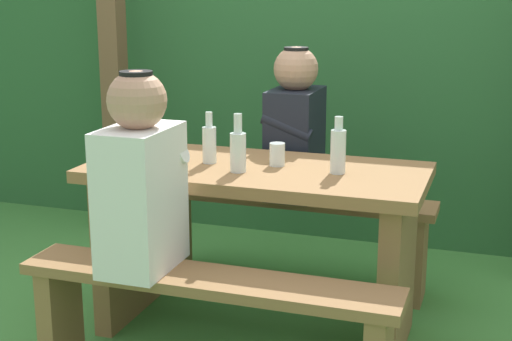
{
  "coord_description": "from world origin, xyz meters",
  "views": [
    {
      "loc": [
        0.96,
        -2.85,
        1.48
      ],
      "look_at": [
        0.0,
        0.0,
        0.72
      ],
      "focal_mm": 52.75,
      "sensor_mm": 36.0,
      "label": 1
    }
  ],
  "objects_px": {
    "person_white_shirt": "(140,179)",
    "bottle_right": "(338,149)",
    "bottle_left": "(210,142)",
    "drinking_glass": "(277,154)",
    "picnic_table": "(256,221)",
    "bench_near": "(207,310)",
    "bottle_center": "(238,149)",
    "bench_far": "(291,221)",
    "person_black_coat": "(295,128)"
  },
  "relations": [
    {
      "from": "bottle_right",
      "to": "person_white_shirt",
      "type": "bearing_deg",
      "value": -137.28
    },
    {
      "from": "picnic_table",
      "to": "person_white_shirt",
      "type": "xyz_separation_m",
      "value": [
        -0.25,
        -0.54,
        0.3
      ]
    },
    {
      "from": "bench_far",
      "to": "bottle_right",
      "type": "distance_m",
      "value": 0.82
    },
    {
      "from": "picnic_table",
      "to": "bottle_left",
      "type": "distance_m",
      "value": 0.38
    },
    {
      "from": "person_black_coat",
      "to": "bottle_center",
      "type": "distance_m",
      "value": 0.65
    },
    {
      "from": "bench_near",
      "to": "bottle_right",
      "type": "distance_m",
      "value": 0.82
    },
    {
      "from": "person_white_shirt",
      "to": "bottle_center",
      "type": "distance_m",
      "value": 0.49
    },
    {
      "from": "person_white_shirt",
      "to": "bottle_left",
      "type": "distance_m",
      "value": 0.55
    },
    {
      "from": "bench_near",
      "to": "person_black_coat",
      "type": "xyz_separation_m",
      "value": [
        0.01,
        1.09,
        0.47
      ]
    },
    {
      "from": "person_white_shirt",
      "to": "bottle_right",
      "type": "bearing_deg",
      "value": 42.72
    },
    {
      "from": "drinking_glass",
      "to": "bottle_center",
      "type": "xyz_separation_m",
      "value": [
        -0.12,
        -0.15,
        0.04
      ]
    },
    {
      "from": "bench_near",
      "to": "drinking_glass",
      "type": "height_order",
      "value": "drinking_glass"
    },
    {
      "from": "drinking_glass",
      "to": "bottle_right",
      "type": "bearing_deg",
      "value": -8.49
    },
    {
      "from": "bench_far",
      "to": "person_white_shirt",
      "type": "relative_size",
      "value": 1.95
    },
    {
      "from": "bench_near",
      "to": "bench_far",
      "type": "xyz_separation_m",
      "value": [
        0.0,
        1.09,
        0.0
      ]
    },
    {
      "from": "person_black_coat",
      "to": "bottle_right",
      "type": "distance_m",
      "value": 0.63
    },
    {
      "from": "person_white_shirt",
      "to": "bottle_right",
      "type": "xyz_separation_m",
      "value": [
        0.59,
        0.55,
        0.04
      ]
    },
    {
      "from": "bench_far",
      "to": "drinking_glass",
      "type": "distance_m",
      "value": 0.68
    },
    {
      "from": "bench_far",
      "to": "bottle_left",
      "type": "relative_size",
      "value": 6.44
    },
    {
      "from": "bench_far",
      "to": "bottle_left",
      "type": "height_order",
      "value": "bottle_left"
    },
    {
      "from": "bottle_left",
      "to": "bench_far",
      "type": "bearing_deg",
      "value": 69.19
    },
    {
      "from": "bottle_center",
      "to": "bottle_right",
      "type": "bearing_deg",
      "value": 15.72
    },
    {
      "from": "bottle_right",
      "to": "bench_near",
      "type": "bearing_deg",
      "value": -121.92
    },
    {
      "from": "drinking_glass",
      "to": "person_black_coat",
      "type": "bearing_deg",
      "value": 97.41
    },
    {
      "from": "drinking_glass",
      "to": "picnic_table",
      "type": "bearing_deg",
      "value": -150.5
    },
    {
      "from": "bottle_right",
      "to": "bottle_left",
      "type": "bearing_deg",
      "value": -179.87
    },
    {
      "from": "bottle_right",
      "to": "person_black_coat",
      "type": "bearing_deg",
      "value": 121.51
    },
    {
      "from": "person_black_coat",
      "to": "drinking_glass",
      "type": "distance_m",
      "value": 0.5
    },
    {
      "from": "picnic_table",
      "to": "bottle_center",
      "type": "bearing_deg",
      "value": -111.49
    },
    {
      "from": "bottle_center",
      "to": "bottle_left",
      "type": "bearing_deg",
      "value": 147.17
    },
    {
      "from": "bench_near",
      "to": "bench_far",
      "type": "relative_size",
      "value": 1.0
    },
    {
      "from": "person_black_coat",
      "to": "bottle_left",
      "type": "distance_m",
      "value": 0.58
    },
    {
      "from": "bench_far",
      "to": "picnic_table",
      "type": "bearing_deg",
      "value": -90.0
    },
    {
      "from": "drinking_glass",
      "to": "bottle_right",
      "type": "relative_size",
      "value": 0.42
    },
    {
      "from": "bottle_right",
      "to": "bottle_center",
      "type": "height_order",
      "value": "bottle_center"
    },
    {
      "from": "bottle_left",
      "to": "bottle_center",
      "type": "xyz_separation_m",
      "value": [
        0.17,
        -0.11,
        0.01
      ]
    },
    {
      "from": "person_black_coat",
      "to": "bench_near",
      "type": "bearing_deg",
      "value": -90.68
    },
    {
      "from": "picnic_table",
      "to": "bench_near",
      "type": "xyz_separation_m",
      "value": [
        0.0,
        -0.55,
        -0.17
      ]
    },
    {
      "from": "picnic_table",
      "to": "bottle_center",
      "type": "xyz_separation_m",
      "value": [
        -0.04,
        -0.1,
        0.33
      ]
    },
    {
      "from": "person_white_shirt",
      "to": "picnic_table",
      "type": "bearing_deg",
      "value": 65.3
    },
    {
      "from": "bench_near",
      "to": "bottle_center",
      "type": "relative_size",
      "value": 5.93
    },
    {
      "from": "bench_far",
      "to": "bottle_center",
      "type": "distance_m",
      "value": 0.82
    },
    {
      "from": "picnic_table",
      "to": "bottle_left",
      "type": "bearing_deg",
      "value": 179.09
    },
    {
      "from": "picnic_table",
      "to": "bench_near",
      "type": "relative_size",
      "value": 1.0
    },
    {
      "from": "bench_far",
      "to": "bottle_left",
      "type": "xyz_separation_m",
      "value": [
        -0.21,
        -0.54,
        0.49
      ]
    },
    {
      "from": "person_white_shirt",
      "to": "drinking_glass",
      "type": "height_order",
      "value": "person_white_shirt"
    },
    {
      "from": "person_white_shirt",
      "to": "drinking_glass",
      "type": "bearing_deg",
      "value": 60.83
    },
    {
      "from": "bench_near",
      "to": "person_white_shirt",
      "type": "relative_size",
      "value": 1.95
    },
    {
      "from": "drinking_glass",
      "to": "bottle_left",
      "type": "distance_m",
      "value": 0.29
    },
    {
      "from": "person_white_shirt",
      "to": "drinking_glass",
      "type": "xyz_separation_m",
      "value": [
        0.33,
        0.59,
        -0.01
      ]
    }
  ]
}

